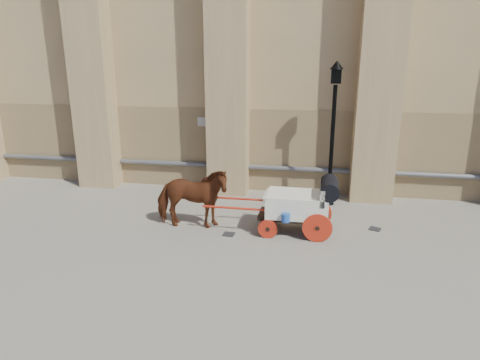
# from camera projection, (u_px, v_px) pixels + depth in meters

# --- Properties ---
(ground) EXTENTS (90.00, 90.00, 0.00)m
(ground) POSITION_uv_depth(u_px,v_px,m) (238.00, 232.00, 12.17)
(ground) COLOR #6F685C
(ground) RESTS_ON ground
(horse) EXTENTS (2.22, 1.16, 1.82)m
(horse) POSITION_uv_depth(u_px,v_px,m) (192.00, 198.00, 12.25)
(horse) COLOR brown
(horse) RESTS_ON ground
(carriage) EXTENTS (3.74, 1.33, 1.63)m
(carriage) POSITION_uv_depth(u_px,v_px,m) (302.00, 203.00, 11.91)
(carriage) COLOR black
(carriage) RESTS_ON ground
(street_lamp) EXTENTS (0.44, 0.44, 4.68)m
(street_lamp) POSITION_uv_depth(u_px,v_px,m) (333.00, 130.00, 13.76)
(street_lamp) COLOR black
(street_lamp) RESTS_ON ground
(drain_grate_near) EXTENTS (0.34, 0.34, 0.01)m
(drain_grate_near) POSITION_uv_depth(u_px,v_px,m) (229.00, 234.00, 12.02)
(drain_grate_near) COLOR black
(drain_grate_near) RESTS_ON ground
(drain_grate_far) EXTENTS (0.41, 0.41, 0.01)m
(drain_grate_far) POSITION_uv_depth(u_px,v_px,m) (375.00, 229.00, 12.38)
(drain_grate_far) COLOR black
(drain_grate_far) RESTS_ON ground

